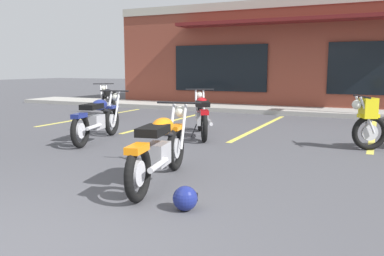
{
  "coord_description": "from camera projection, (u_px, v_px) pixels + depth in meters",
  "views": [
    {
      "loc": [
        2.65,
        -2.0,
        1.46
      ],
      "look_at": [
        0.07,
        3.56,
        0.55
      ],
      "focal_mm": 37.86,
      "sensor_mm": 36.0,
      "label": 1
    }
  ],
  "objects": [
    {
      "name": "brick_storefront_building",
      "position": [
        310.0,
        57.0,
        16.21
      ],
      "size": [
        14.13,
        6.27,
        3.82
      ],
      "color": "brown",
      "rests_on": "ground_plane"
    },
    {
      "name": "helmet_on_pavement",
      "position": [
        185.0,
        198.0,
        4.17
      ],
      "size": [
        0.26,
        0.26,
        0.26
      ],
      "color": "navy",
      "rests_on": "ground_plane"
    },
    {
      "name": "motorcycle_red_sportbike",
      "position": [
        98.0,
        118.0,
        8.11
      ],
      "size": [
        0.86,
        2.08,
        0.98
      ],
      "color": "black",
      "rests_on": "ground_plane"
    },
    {
      "name": "painted_stall_lines",
      "position": [
        261.0,
        127.0,
        10.11
      ],
      "size": [
        10.36,
        4.8,
        0.01
      ],
      "color": "#DBCC4C",
      "rests_on": "ground_plane"
    },
    {
      "name": "sidewalk_kerb",
      "position": [
        290.0,
        110.0,
        13.33
      ],
      "size": [
        22.0,
        1.8,
        0.14
      ],
      "primitive_type": "cube",
      "color": "#A8A59E",
      "rests_on": "ground_plane"
    },
    {
      "name": "motorcycle_black_cruiser",
      "position": [
        202.0,
        115.0,
        8.7
      ],
      "size": [
        1.23,
        1.94,
        0.98
      ],
      "color": "black",
      "rests_on": "ground_plane"
    },
    {
      "name": "motorcycle_blue_standard",
      "position": [
        109.0,
        101.0,
        12.2
      ],
      "size": [
        1.67,
        1.64,
        0.98
      ],
      "color": "black",
      "rests_on": "ground_plane"
    },
    {
      "name": "motorcycle_foreground_classic",
      "position": [
        160.0,
        148.0,
        5.11
      ],
      "size": [
        0.8,
        2.09,
        0.98
      ],
      "color": "black",
      "rests_on": "ground_plane"
    },
    {
      "name": "ground_plane",
      "position": [
        192.0,
        161.0,
        6.42
      ],
      "size": [
        80.0,
        80.0,
        0.0
      ],
      "primitive_type": "plane",
      "color": "#47474C"
    }
  ]
}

